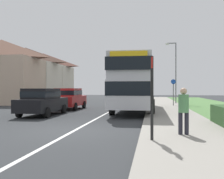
% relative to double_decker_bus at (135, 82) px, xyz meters
% --- Properties ---
extents(ground_plane, '(120.00, 120.00, 0.00)m').
position_rel_double_decker_bus_xyz_m(ground_plane, '(-1.78, -9.55, -2.14)').
color(ground_plane, '#2D3033').
extents(lane_marking_centre, '(0.14, 60.00, 0.01)m').
position_rel_double_decker_bus_xyz_m(lane_marking_centre, '(-1.78, -1.55, -2.14)').
color(lane_marking_centre, silver).
rests_on(lane_marking_centre, ground_plane).
extents(pavement_near_side, '(3.20, 68.00, 0.12)m').
position_rel_double_decker_bus_xyz_m(pavement_near_side, '(2.42, -3.55, -2.08)').
color(pavement_near_side, gray).
rests_on(pavement_near_side, ground_plane).
extents(double_decker_bus, '(2.80, 11.17, 3.70)m').
position_rel_double_decker_bus_xyz_m(double_decker_bus, '(0.00, 0.00, 0.00)').
color(double_decker_bus, '#BCBCC1').
rests_on(double_decker_bus, ground_plane).
extents(parked_car_black, '(1.87, 4.48, 1.66)m').
position_rel_double_decker_bus_xyz_m(parked_car_black, '(-5.42, -4.08, -1.23)').
color(parked_car_black, black).
rests_on(parked_car_black, ground_plane).
extents(parked_car_red, '(1.96, 4.20, 1.68)m').
position_rel_double_decker_bus_xyz_m(parked_car_red, '(-5.37, 0.93, -1.22)').
color(parked_car_red, '#B21E1E').
rests_on(parked_car_red, ground_plane).
extents(pedestrian_at_stop, '(0.34, 0.34, 1.67)m').
position_rel_double_decker_bus_xyz_m(pedestrian_at_stop, '(2.26, -10.36, -1.17)').
color(pedestrian_at_stop, '#23232D').
rests_on(pedestrian_at_stop, ground_plane).
extents(bus_stop_sign, '(0.09, 0.52, 2.60)m').
position_rel_double_decker_bus_xyz_m(bus_stop_sign, '(1.22, -11.44, -0.60)').
color(bus_stop_sign, black).
rests_on(bus_stop_sign, ground_plane).
extents(cycle_route_sign, '(0.44, 0.08, 2.52)m').
position_rel_double_decker_bus_xyz_m(cycle_route_sign, '(3.18, 5.23, -0.72)').
color(cycle_route_sign, slate).
rests_on(cycle_route_sign, ground_plane).
extents(street_lamp_near, '(1.14, 0.20, 7.04)m').
position_rel_double_decker_bus_xyz_m(street_lamp_near, '(3.64, -9.82, 1.92)').
color(street_lamp_near, slate).
rests_on(street_lamp_near, ground_plane).
extents(street_lamp_mid, '(1.14, 0.20, 6.55)m').
position_rel_double_decker_bus_xyz_m(street_lamp_mid, '(3.64, 9.09, 1.67)').
color(street_lamp_mid, slate).
rests_on(street_lamp_mid, ground_plane).
extents(house_terrace_far_side, '(7.95, 16.50, 7.01)m').
position_rel_double_decker_bus_xyz_m(house_terrace_far_side, '(-14.99, 12.49, 1.36)').
color(house_terrace_far_side, '#C1A88E').
rests_on(house_terrace_far_side, ground_plane).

